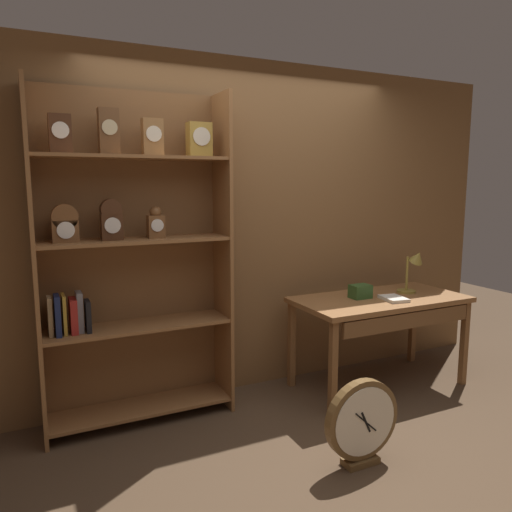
{
  "coord_description": "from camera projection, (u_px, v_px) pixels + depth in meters",
  "views": [
    {
      "loc": [
        -1.6,
        -2.2,
        1.67
      ],
      "look_at": [
        -0.14,
        0.82,
        1.16
      ],
      "focal_mm": 34.08,
      "sensor_mm": 36.0,
      "label": 1
    }
  ],
  "objects": [
    {
      "name": "ground_plane",
      "position": [
        338.0,
        464.0,
        2.9
      ],
      "size": [
        10.0,
        10.0,
        0.0
      ],
      "primitive_type": "plane",
      "color": "#4C3826"
    },
    {
      "name": "round_clock_large",
      "position": [
        362.0,
        422.0,
        2.86
      ],
      "size": [
        0.49,
        0.11,
        0.53
      ],
      "color": "brown",
      "rests_on": "ground"
    },
    {
      "name": "bookshelf",
      "position": [
        130.0,
        255.0,
        3.3
      ],
      "size": [
        1.28,
        0.35,
        2.29
      ],
      "color": "brown",
      "rests_on": "ground"
    },
    {
      "name": "desk_lamp",
      "position": [
        414.0,
        267.0,
        4.06
      ],
      "size": [
        0.2,
        0.2,
        0.37
      ],
      "color": "olive",
      "rests_on": "workbench"
    },
    {
      "name": "back_wood_panel",
      "position": [
        246.0,
        229.0,
        3.86
      ],
      "size": [
        4.8,
        0.05,
        2.6
      ],
      "primitive_type": "cube",
      "color": "brown",
      "rests_on": "ground"
    },
    {
      "name": "toolbox_small",
      "position": [
        360.0,
        291.0,
        3.9
      ],
      "size": [
        0.16,
        0.12,
        0.11
      ],
      "primitive_type": "cube",
      "color": "#2D5123",
      "rests_on": "workbench"
    },
    {
      "name": "open_repair_manual",
      "position": [
        394.0,
        299.0,
        3.84
      ],
      "size": [
        0.19,
        0.24,
        0.02
      ],
      "primitive_type": "cube",
      "rotation": [
        0.0,
        0.0,
        -0.14
      ],
      "color": "silver",
      "rests_on": "workbench"
    },
    {
      "name": "workbench",
      "position": [
        382.0,
        308.0,
        3.92
      ],
      "size": [
        1.4,
        0.69,
        0.75
      ],
      "color": "brown",
      "rests_on": "ground"
    }
  ]
}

